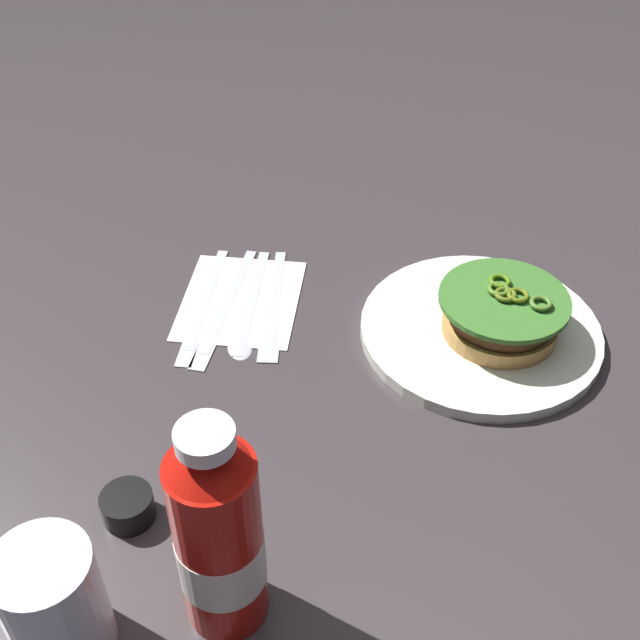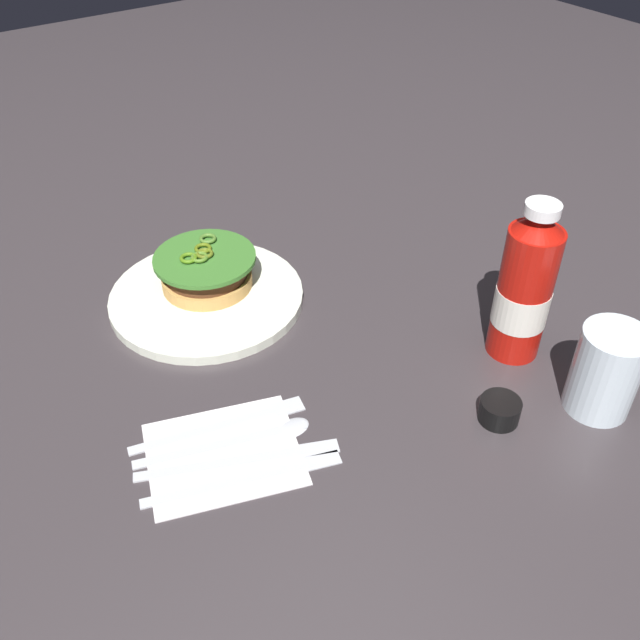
{
  "view_description": "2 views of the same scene",
  "coord_description": "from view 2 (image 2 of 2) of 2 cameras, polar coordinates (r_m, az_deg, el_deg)",
  "views": [
    {
      "loc": [
        0.54,
        -0.15,
        0.57
      ],
      "look_at": [
        -0.02,
        -0.03,
        0.08
      ],
      "focal_mm": 44.88,
      "sensor_mm": 36.0,
      "label": 1
    },
    {
      "loc": [
        -0.35,
        -0.54,
        0.57
      ],
      "look_at": [
        -0.01,
        -0.05,
        0.08
      ],
      "focal_mm": 39.15,
      "sensor_mm": 36.0,
      "label": 2
    }
  ],
  "objects": [
    {
      "name": "dinner_plate",
      "position": [
        0.94,
        -9.23,
        1.87
      ],
      "size": [
        0.26,
        0.26,
        0.01
      ],
      "primitive_type": "cylinder",
      "color": "silver",
      "rests_on": "ground_plane"
    },
    {
      "name": "butter_knife",
      "position": [
        0.72,
        -5.25,
        -12.43
      ],
      "size": [
        0.2,
        0.08,
        0.0
      ],
      "color": "silver",
      "rests_on": "napkin"
    },
    {
      "name": "water_glass",
      "position": [
        0.81,
        22.34,
        -3.89
      ],
      "size": [
        0.07,
        0.07,
        0.1
      ],
      "primitive_type": "cylinder",
      "color": "silver",
      "rests_on": "ground_plane"
    },
    {
      "name": "ground_plane",
      "position": [
        0.86,
        -1.55,
        -2.24
      ],
      "size": [
        3.0,
        3.0,
        0.0
      ],
      "primitive_type": "plane",
      "color": "#373033"
    },
    {
      "name": "fork_utensil",
      "position": [
        0.77,
        -7.07,
        -8.09
      ],
      "size": [
        0.19,
        0.06,
        0.0
      ],
      "color": "silver",
      "rests_on": "napkin"
    },
    {
      "name": "condiment_cup",
      "position": [
        0.79,
        14.47,
        -7.15
      ],
      "size": [
        0.04,
        0.04,
        0.03
      ],
      "primitive_type": "cylinder",
      "color": "black",
      "rests_on": "ground_plane"
    },
    {
      "name": "steak_knife",
      "position": [
        0.74,
        -5.63,
        -11.05
      ],
      "size": [
        0.2,
        0.1,
        0.0
      ],
      "color": "silver",
      "rests_on": "napkin"
    },
    {
      "name": "ketchup_bottle",
      "position": [
        0.84,
        16.36,
        2.38
      ],
      "size": [
        0.06,
        0.06,
        0.2
      ],
      "color": "#B5130B",
      "rests_on": "ground_plane"
    },
    {
      "name": "burger_sandwich",
      "position": [
        0.94,
        -9.3,
        4.05
      ],
      "size": [
        0.13,
        0.13,
        0.05
      ],
      "color": "tan",
      "rests_on": "dinner_plate"
    },
    {
      "name": "spoon_utensil",
      "position": [
        0.76,
        -5.89,
        -9.38
      ],
      "size": [
        0.18,
        0.07,
        0.0
      ],
      "color": "silver",
      "rests_on": "napkin"
    },
    {
      "name": "napkin",
      "position": [
        0.75,
        -7.89,
        -10.74
      ],
      "size": [
        0.19,
        0.17,
        0.0
      ],
      "primitive_type": "cube",
      "rotation": [
        0.0,
        0.0,
        -0.32
      ],
      "color": "white",
      "rests_on": "ground_plane"
    }
  ]
}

